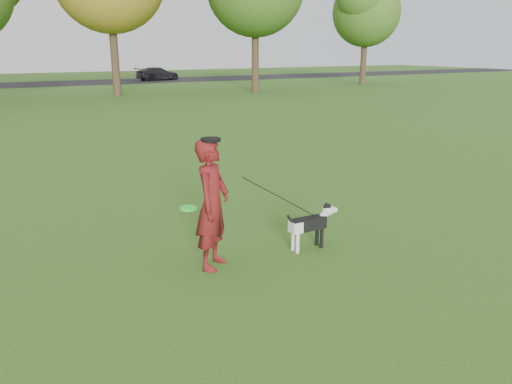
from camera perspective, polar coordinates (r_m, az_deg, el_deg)
ground at (r=7.15m, az=2.80°, el=-8.45°), size 120.00×120.00×0.00m
road at (r=45.77m, az=-24.47°, el=11.13°), size 120.00×7.00×0.02m
man at (r=6.85m, az=-5.01°, el=-1.44°), size 0.78×0.78×1.82m
dog at (r=7.64m, az=6.39°, el=-3.43°), size 0.92×0.18×0.70m
car_right at (r=47.79m, az=-11.16°, el=13.13°), size 4.27×2.46×1.16m
man_held_items at (r=7.20m, az=2.46°, el=-0.48°), size 2.22×0.37×1.37m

